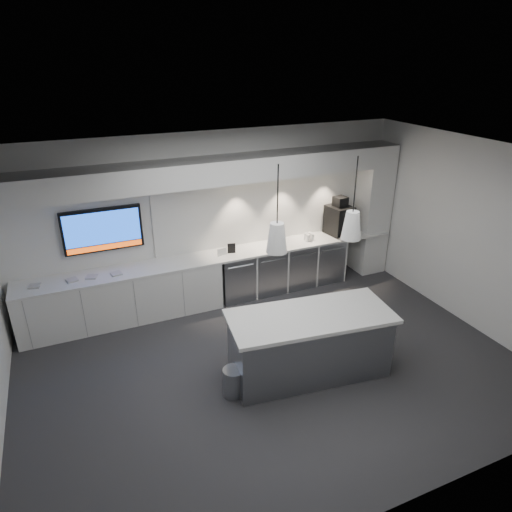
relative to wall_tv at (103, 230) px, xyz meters
name	(u,v)px	position (x,y,z in m)	size (l,w,h in m)	color
floor	(273,367)	(1.90, -2.45, -1.56)	(7.00, 7.00, 0.00)	#2D2D2F
ceiling	(277,161)	(1.90, -2.45, 1.44)	(7.00, 7.00, 0.00)	black
wall_back	(214,217)	(1.90, 0.05, -0.06)	(7.00, 7.00, 0.00)	silver
wall_front	(402,394)	(1.90, -4.95, -0.06)	(7.00, 7.00, 0.00)	silver
wall_right	(473,235)	(5.40, -2.45, -0.06)	(7.00, 7.00, 0.00)	silver
back_counter	(221,255)	(1.90, -0.27, -0.68)	(6.80, 0.65, 0.04)	silver
left_base_cabinets	(123,297)	(0.15, -0.27, -1.13)	(3.30, 0.63, 0.86)	silver
fridge_unit_a	(235,276)	(2.15, -0.27, -1.13)	(0.60, 0.61, 0.85)	gray
fridge_unit_b	(266,270)	(2.78, -0.27, -1.13)	(0.60, 0.61, 0.85)	gray
fridge_unit_c	(296,264)	(3.41, -0.27, -1.13)	(0.60, 0.61, 0.85)	gray
fridge_unit_d	(324,259)	(4.04, -0.27, -1.13)	(0.60, 0.61, 0.85)	gray
backsplash	(275,206)	(3.10, 0.03, -0.01)	(4.60, 0.03, 1.30)	silver
soffit	(218,170)	(1.90, -0.25, 0.84)	(6.90, 0.60, 0.40)	silver
column	(372,210)	(5.10, -0.25, -0.26)	(0.55, 0.55, 2.60)	silver
wall_tv	(103,230)	(0.00, 0.00, 0.00)	(1.25, 0.07, 0.72)	black
island	(309,344)	(2.30, -2.74, -1.08)	(2.34, 1.23, 0.95)	gray
bin	(234,382)	(1.17, -2.75, -1.36)	(0.28, 0.28, 0.40)	gray
coffee_machine	(339,219)	(4.34, -0.25, -0.35)	(0.47, 0.63, 0.75)	black
sign_black	(231,248)	(2.09, -0.28, -0.57)	(0.14, 0.02, 0.18)	black
sign_white	(222,252)	(1.90, -0.32, -0.59)	(0.18, 0.02, 0.14)	silver
cup_cluster	(309,237)	(3.65, -0.32, -0.59)	(0.16, 0.16, 0.14)	silver
tray_a	(34,286)	(-1.12, -0.29, -0.65)	(0.16, 0.16, 0.03)	#A9A9A9
tray_b	(72,280)	(-0.58, -0.30, -0.65)	(0.16, 0.16, 0.03)	#A9A9A9
tray_c	(92,277)	(-0.29, -0.30, -0.65)	(0.16, 0.16, 0.03)	#A9A9A9
tray_d	(116,274)	(0.09, -0.34, -0.65)	(0.16, 0.16, 0.03)	#A9A9A9
pendant_left	(277,237)	(1.77, -2.74, 0.59)	(0.26, 0.26, 1.07)	silver
pendant_right	(352,225)	(2.83, -2.74, 0.59)	(0.26, 0.26, 1.07)	silver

